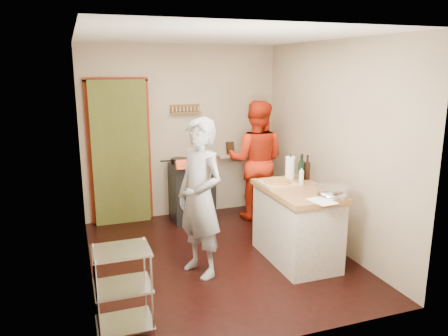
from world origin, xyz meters
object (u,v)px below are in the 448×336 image
at_px(wire_shelving, 123,288).
at_px(island, 297,222).
at_px(person_stripe, 200,198).
at_px(stove, 192,191).
at_px(person_red, 256,160).

distance_m(wire_shelving, island, 2.30).
bearing_deg(person_stripe, island, 64.33).
bearing_deg(stove, person_stripe, -102.11).
relative_size(person_stripe, person_red, 0.98).
bearing_deg(stove, wire_shelving, -116.85).
xyz_separation_m(island, person_red, (0.14, 1.56, 0.42)).
distance_m(person_stripe, person_red, 2.01).
distance_m(island, person_stripe, 1.25).
bearing_deg(stove, island, -65.62).
bearing_deg(person_stripe, person_red, 115.19).
height_order(stove, wire_shelving, stove).
distance_m(stove, person_stripe, 1.83).
relative_size(wire_shelving, island, 0.63).
relative_size(stove, wire_shelving, 1.26).
xyz_separation_m(stove, island, (0.81, -1.78, 0.02)).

